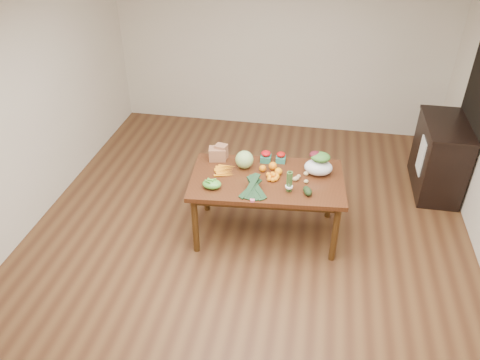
% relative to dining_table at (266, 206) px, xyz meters
% --- Properties ---
extents(floor, '(6.00, 6.00, 0.00)m').
position_rel_dining_table_xyz_m(floor, '(-0.19, -0.26, -0.38)').
color(floor, brown).
rests_on(floor, ground).
extents(room_walls, '(5.02, 6.02, 2.70)m').
position_rel_dining_table_xyz_m(room_walls, '(-0.19, -0.26, 0.97)').
color(room_walls, silver).
rests_on(room_walls, floor).
extents(dining_table, '(1.70, 1.04, 0.75)m').
position_rel_dining_table_xyz_m(dining_table, '(0.00, 0.00, 0.00)').
color(dining_table, '#492211').
rests_on(dining_table, floor).
extents(doorway_dark, '(0.02, 1.00, 2.10)m').
position_rel_dining_table_xyz_m(doorway_dark, '(2.29, 1.34, 0.68)').
color(doorway_dark, black).
rests_on(doorway_dark, floor).
extents(cabinet, '(0.52, 1.02, 0.94)m').
position_rel_dining_table_xyz_m(cabinet, '(2.03, 1.29, 0.10)').
color(cabinet, black).
rests_on(cabinet, floor).
extents(dish_towel, '(0.02, 0.28, 0.45)m').
position_rel_dining_table_xyz_m(dish_towel, '(1.77, 1.14, 0.18)').
color(dish_towel, white).
rests_on(dish_towel, cabinet).
extents(paper_bag, '(0.27, 0.23, 0.18)m').
position_rel_dining_table_xyz_m(paper_bag, '(-0.61, 0.28, 0.46)').
color(paper_bag, '#9C6445').
rests_on(paper_bag, dining_table).
extents(cabbage, '(0.20, 0.20, 0.20)m').
position_rel_dining_table_xyz_m(cabbage, '(-0.28, 0.17, 0.47)').
color(cabbage, '#A6C571').
rests_on(cabbage, dining_table).
extents(strawberry_basket_a, '(0.12, 0.12, 0.10)m').
position_rel_dining_table_xyz_m(strawberry_basket_a, '(-0.06, 0.34, 0.43)').
color(strawberry_basket_a, red).
rests_on(strawberry_basket_a, dining_table).
extents(strawberry_basket_b, '(0.11, 0.11, 0.09)m').
position_rel_dining_table_xyz_m(strawberry_basket_b, '(0.10, 0.36, 0.42)').
color(strawberry_basket_b, '#B1160B').
rests_on(strawberry_basket_b, dining_table).
extents(orange_a, '(0.08, 0.08, 0.08)m').
position_rel_dining_table_xyz_m(orange_a, '(-0.07, 0.13, 0.41)').
color(orange_a, orange).
rests_on(orange_a, dining_table).
extents(orange_b, '(0.09, 0.09, 0.09)m').
position_rel_dining_table_xyz_m(orange_b, '(0.04, 0.19, 0.42)').
color(orange_b, '#FF5F0F').
rests_on(orange_b, dining_table).
extents(orange_c, '(0.08, 0.08, 0.08)m').
position_rel_dining_table_xyz_m(orange_c, '(0.11, 0.09, 0.42)').
color(orange_c, orange).
rests_on(orange_c, dining_table).
extents(mandarin_cluster, '(0.19, 0.19, 0.08)m').
position_rel_dining_table_xyz_m(mandarin_cluster, '(0.07, -0.00, 0.42)').
color(mandarin_cluster, orange).
rests_on(mandarin_cluster, dining_table).
extents(carrots, '(0.24, 0.26, 0.03)m').
position_rel_dining_table_xyz_m(carrots, '(-0.47, 0.04, 0.39)').
color(carrots, orange).
rests_on(carrots, dining_table).
extents(snap_pea_bag, '(0.20, 0.15, 0.09)m').
position_rel_dining_table_xyz_m(snap_pea_bag, '(-0.54, -0.28, 0.42)').
color(snap_pea_bag, '#51B63D').
rests_on(snap_pea_bag, dining_table).
extents(kale_bunch, '(0.35, 0.43, 0.16)m').
position_rel_dining_table_xyz_m(kale_bunch, '(-0.10, -0.33, 0.45)').
color(kale_bunch, black).
rests_on(kale_bunch, dining_table).
extents(asparagus_bundle, '(0.09, 0.12, 0.26)m').
position_rel_dining_table_xyz_m(asparagus_bundle, '(0.25, -0.21, 0.50)').
color(asparagus_bundle, '#54853D').
rests_on(asparagus_bundle, dining_table).
extents(potato_a, '(0.05, 0.05, 0.05)m').
position_rel_dining_table_xyz_m(potato_a, '(0.31, 0.02, 0.40)').
color(potato_a, tan).
rests_on(potato_a, dining_table).
extents(potato_b, '(0.06, 0.05, 0.05)m').
position_rel_dining_table_xyz_m(potato_b, '(0.30, 0.00, 0.40)').
color(potato_b, tan).
rests_on(potato_b, dining_table).
extents(potato_c, '(0.06, 0.05, 0.05)m').
position_rel_dining_table_xyz_m(potato_c, '(0.40, 0.13, 0.40)').
color(potato_c, '#D3BE79').
rests_on(potato_c, dining_table).
extents(potato_d, '(0.05, 0.04, 0.04)m').
position_rel_dining_table_xyz_m(potato_d, '(0.33, 0.07, 0.39)').
color(potato_d, tan).
rests_on(potato_d, dining_table).
extents(potato_e, '(0.05, 0.04, 0.04)m').
position_rel_dining_table_xyz_m(potato_e, '(0.41, -0.02, 0.40)').
color(potato_e, tan).
rests_on(potato_e, dining_table).
extents(avocado_a, '(0.09, 0.12, 0.07)m').
position_rel_dining_table_xyz_m(avocado_a, '(0.43, -0.19, 0.41)').
color(avocado_a, black).
rests_on(avocado_a, dining_table).
extents(avocado_b, '(0.11, 0.13, 0.08)m').
position_rel_dining_table_xyz_m(avocado_b, '(0.44, -0.23, 0.41)').
color(avocado_b, black).
rests_on(avocado_b, dining_table).
extents(salad_bag, '(0.32, 0.25, 0.23)m').
position_rel_dining_table_xyz_m(salad_bag, '(0.53, 0.18, 0.49)').
color(salad_bag, white).
rests_on(salad_bag, dining_table).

